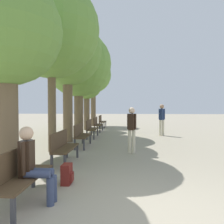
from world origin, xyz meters
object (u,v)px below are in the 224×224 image
(tree_row_5, at_px, (93,75))
(bench_row_5, at_px, (102,120))
(tree_row_2, at_px, (67,52))
(bench_row_3, at_px, (91,127))
(pedestrian_mid, at_px, (162,118))
(bench_row_1, at_px, (63,145))
(bench_row_0, at_px, (20,172))
(tree_row_1, at_px, (51,30))
(bench_row_4, at_px, (97,123))
(tree_row_0, at_px, (6,33))
(pedestrian_near, at_px, (132,127))
(tree_row_3, at_px, (78,65))
(person_seated, at_px, (33,163))
(bench_row_2, at_px, (81,134))
(tree_row_4, at_px, (87,84))
(backpack, at_px, (67,174))

(tree_row_5, bearing_deg, bench_row_5, -59.82)
(bench_row_5, relative_size, tree_row_2, 0.27)
(bench_row_3, relative_size, bench_row_5, 1.00)
(pedestrian_mid, bearing_deg, bench_row_1, -122.09)
(bench_row_0, distance_m, tree_row_1, 5.69)
(bench_row_1, relative_size, bench_row_4, 1.00)
(bench_row_0, relative_size, tree_row_0, 0.34)
(tree_row_1, relative_size, pedestrian_near, 3.79)
(tree_row_3, height_order, person_seated, tree_row_3)
(tree_row_3, distance_m, pedestrian_mid, 5.55)
(bench_row_2, distance_m, tree_row_5, 9.89)
(bench_row_2, bearing_deg, pedestrian_near, -27.11)
(tree_row_1, xyz_separation_m, tree_row_4, (0.00, 7.10, -1.22))
(bench_row_1, distance_m, tree_row_2, 5.25)
(bench_row_4, distance_m, tree_row_4, 2.90)
(person_seated, relative_size, backpack, 3.09)
(bench_row_1, height_order, bench_row_2, same)
(bench_row_0, height_order, bench_row_4, same)
(pedestrian_mid, bearing_deg, tree_row_0, -121.77)
(bench_row_1, bearing_deg, bench_row_2, 90.00)
(bench_row_1, height_order, pedestrian_near, pedestrian_near)
(bench_row_4, relative_size, tree_row_5, 0.27)
(tree_row_0, distance_m, tree_row_4, 10.10)
(tree_row_0, distance_m, pedestrian_mid, 9.17)
(bench_row_3, distance_m, tree_row_5, 7.57)
(backpack, bearing_deg, tree_row_1, 113.80)
(bench_row_2, relative_size, tree_row_1, 0.25)
(tree_row_1, bearing_deg, bench_row_5, 84.49)
(bench_row_0, distance_m, tree_row_4, 11.56)
(pedestrian_mid, bearing_deg, bench_row_4, 157.24)
(bench_row_0, height_order, bench_row_2, same)
(bench_row_3, xyz_separation_m, bench_row_5, (0.00, 5.15, 0.00))
(tree_row_0, relative_size, backpack, 10.78)
(pedestrian_near, bearing_deg, bench_row_3, 119.31)
(pedestrian_mid, bearing_deg, bench_row_0, -113.81)
(person_seated, bearing_deg, tree_row_1, 104.66)
(tree_row_5, distance_m, person_seated, 14.74)
(bench_row_1, relative_size, bench_row_3, 1.00)
(person_seated, bearing_deg, tree_row_2, 99.70)
(bench_row_5, height_order, tree_row_3, tree_row_3)
(person_seated, height_order, pedestrian_near, pedestrian_near)
(tree_row_5, bearing_deg, backpack, -84.01)
(tree_row_4, bearing_deg, bench_row_0, -85.71)
(tree_row_1, bearing_deg, pedestrian_mid, 44.24)
(bench_row_1, relative_size, pedestrian_mid, 0.89)
(tree_row_0, bearing_deg, tree_row_5, 90.00)
(bench_row_3, bearing_deg, pedestrian_near, -60.69)
(tree_row_5, distance_m, pedestrian_near, 11.08)
(backpack, height_order, pedestrian_near, pedestrian_near)
(bench_row_2, xyz_separation_m, bench_row_3, (0.00, 2.57, 0.00))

